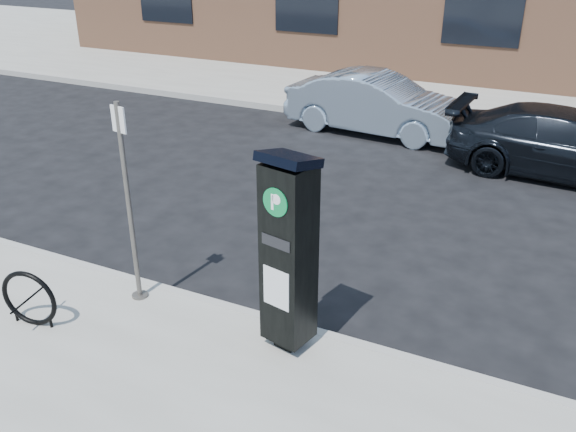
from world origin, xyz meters
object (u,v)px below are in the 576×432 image
Objects in this scene: bike_rack at (29,299)px; car_dark at (567,144)px; car_silver at (377,104)px; sign_pole at (129,207)px; parking_kiosk at (289,252)px.

bike_rack is 0.16× the size of car_dark.
car_silver reaches higher than car_dark.
sign_pole is 0.60× the size of car_silver.
parking_kiosk is 0.91× the size of sign_pole.
sign_pole is at bearing 151.15° from car_dark.
car_dark is at bearing 84.12° from parking_kiosk.
sign_pole is 1.44m from bike_rack.
car_silver is (1.01, 8.65, 0.17)m from bike_rack.
parking_kiosk is 7.95m from car_silver.
car_dark is at bearing -99.16° from car_silver.
parking_kiosk is 7.15m from car_dark.
sign_pole reaches higher than bike_rack.
bike_rack is at bearing -113.98° from sign_pole.
bike_rack is at bearing 178.43° from car_silver.
sign_pole is 7.74m from car_silver.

